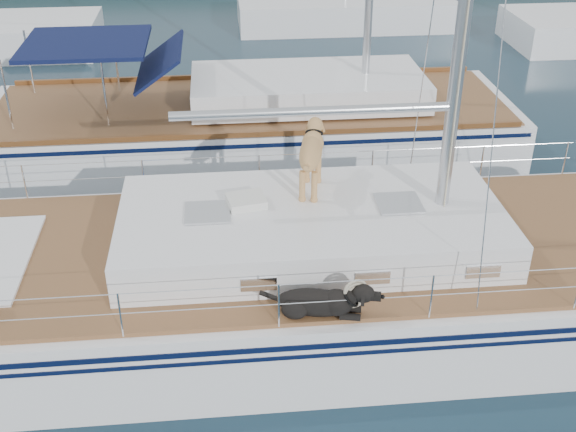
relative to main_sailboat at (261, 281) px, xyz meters
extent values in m
plane|color=black|center=(-0.10, 0.00, -0.68)|extent=(120.00, 120.00, 0.00)
cube|color=white|center=(-0.10, 0.00, -0.18)|extent=(12.00, 3.80, 1.40)
cube|color=brown|center=(-0.10, 0.00, 0.55)|extent=(11.52, 3.50, 0.06)
cube|color=white|center=(0.70, 0.00, 0.86)|extent=(5.20, 2.50, 0.55)
cylinder|color=silver|center=(0.70, 0.00, 2.53)|extent=(3.60, 0.12, 0.12)
cylinder|color=silver|center=(-0.10, -1.75, 1.14)|extent=(10.56, 0.01, 0.01)
cylinder|color=silver|center=(-0.10, 1.75, 1.14)|extent=(10.56, 0.01, 0.01)
cube|color=blue|center=(-1.62, 1.33, 0.61)|extent=(0.86, 0.79, 0.05)
cube|color=silver|center=(-0.17, 0.18, 1.20)|extent=(0.57, 0.50, 0.13)
torus|color=#C3B69B|center=(1.01, -1.65, 0.94)|extent=(0.39, 0.19, 0.38)
cube|color=white|center=(0.18, 5.82, -0.23)|extent=(11.00, 3.50, 1.30)
cube|color=brown|center=(0.18, 5.82, 0.42)|extent=(10.56, 3.29, 0.06)
cube|color=white|center=(1.38, 5.82, 0.77)|extent=(4.80, 2.30, 0.55)
cube|color=#101643|center=(-3.02, 5.82, 1.82)|extent=(2.40, 2.30, 0.08)
cube|color=white|center=(3.90, 16.00, -0.28)|extent=(7.20, 3.00, 1.10)
camera|label=1|loc=(-0.45, -8.44, 5.86)|focal=45.00mm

